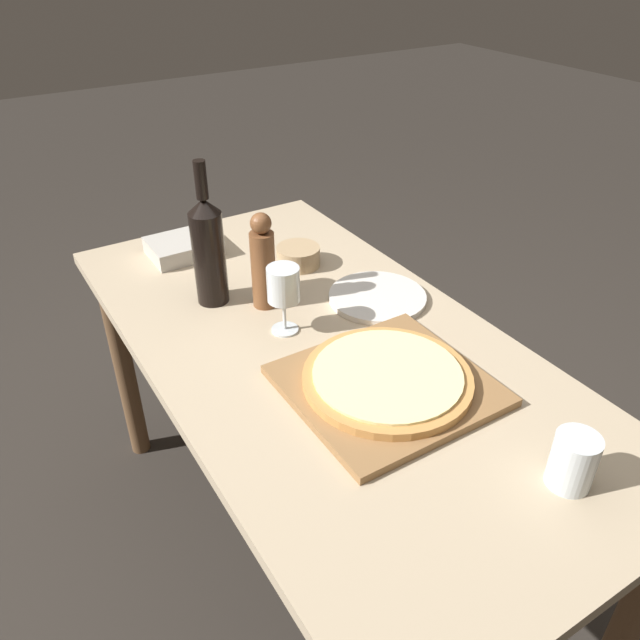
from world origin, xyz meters
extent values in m
plane|color=#2D2823|center=(0.00, 0.00, 0.00)|extent=(12.00, 12.00, 0.00)
cube|color=tan|center=(0.00, 0.00, 0.72)|extent=(0.74, 1.47, 0.03)
cylinder|color=brown|center=(0.31, -0.67, 0.35)|extent=(0.06, 0.06, 0.70)
cylinder|color=brown|center=(-0.31, 0.67, 0.35)|extent=(0.06, 0.06, 0.70)
cylinder|color=brown|center=(0.31, 0.67, 0.35)|extent=(0.06, 0.06, 0.70)
cube|color=olive|center=(0.02, -0.20, 0.74)|extent=(0.38, 0.36, 0.02)
cylinder|color=#C68947|center=(0.02, -0.20, 0.76)|extent=(0.34, 0.34, 0.02)
cylinder|color=beige|center=(0.02, -0.20, 0.77)|extent=(0.30, 0.30, 0.01)
cylinder|color=black|center=(-0.13, 0.30, 0.85)|extent=(0.08, 0.08, 0.23)
cone|color=black|center=(-0.13, 0.30, 0.98)|extent=(0.08, 0.08, 0.03)
cylinder|color=black|center=(-0.13, 0.30, 1.04)|extent=(0.03, 0.03, 0.09)
cylinder|color=brown|center=(-0.04, 0.21, 0.83)|extent=(0.06, 0.06, 0.19)
sphere|color=brown|center=(-0.04, 0.21, 0.95)|extent=(0.05, 0.05, 0.05)
cylinder|color=silver|center=(-0.05, 0.09, 0.74)|extent=(0.06, 0.06, 0.00)
cylinder|color=silver|center=(-0.05, 0.09, 0.78)|extent=(0.01, 0.01, 0.08)
cylinder|color=silver|center=(-0.05, 0.09, 0.85)|extent=(0.07, 0.07, 0.08)
cylinder|color=tan|center=(0.13, 0.34, 0.76)|extent=(0.12, 0.12, 0.05)
cylinder|color=silver|center=(0.13, -0.56, 0.78)|extent=(0.08, 0.08, 0.10)
cylinder|color=silver|center=(0.21, 0.09, 0.74)|extent=(0.24, 0.24, 0.01)
cube|color=#BCB7AD|center=(-0.10, 0.57, 0.76)|extent=(0.19, 0.15, 0.05)
camera|label=1|loc=(-0.60, -0.96, 1.54)|focal=35.00mm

